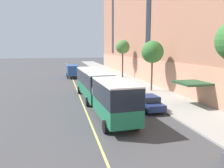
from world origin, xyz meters
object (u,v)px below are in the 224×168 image
(city_bus, at_px, (99,87))
(street_tree_mid_block, at_px, (152,52))
(parked_car_navy_0, at_px, (148,102))
(box_truck, at_px, (72,70))
(street_tree_far_uptown, at_px, (123,47))
(parked_car_green_1, at_px, (112,80))
(parked_car_green_2, at_px, (104,75))

(city_bus, relative_size, street_tree_mid_block, 2.53)
(parked_car_navy_0, distance_m, box_truck, 28.51)
(city_bus, xyz_separation_m, street_tree_far_uptown, (9.02, 22.26, 4.49))
(street_tree_mid_block, bearing_deg, parked_car_green_1, 121.13)
(parked_car_green_1, xyz_separation_m, parked_car_green_2, (0.02, 7.72, -0.00))
(city_bus, distance_m, parked_car_green_1, 14.60)
(parked_car_navy_0, distance_m, street_tree_mid_block, 11.27)
(city_bus, xyz_separation_m, parked_car_navy_0, (4.74, -2.58, -1.34))
(parked_car_green_2, xyz_separation_m, street_tree_far_uptown, (4.33, 0.77, 5.83))
(box_truck, bearing_deg, street_tree_far_uptown, -15.46)
(parked_car_green_1, distance_m, street_tree_far_uptown, 11.18)
(box_truck, distance_m, street_tree_mid_block, 21.87)
(parked_car_navy_0, bearing_deg, city_bus, 151.49)
(city_bus, height_order, parked_car_navy_0, city_bus)
(parked_car_green_2, relative_size, box_truck, 0.66)
(street_tree_far_uptown, bearing_deg, parked_car_green_1, -117.11)
(box_truck, bearing_deg, street_tree_mid_block, -60.27)
(parked_car_green_2, distance_m, street_tree_mid_block, 16.33)
(street_tree_mid_block, relative_size, street_tree_far_uptown, 0.91)
(city_bus, relative_size, parked_car_green_2, 4.07)
(parked_car_navy_0, relative_size, parked_car_green_2, 1.04)
(parked_car_green_2, relative_size, street_tree_far_uptown, 0.57)
(parked_car_green_1, bearing_deg, parked_car_navy_0, -89.74)
(parked_car_green_1, bearing_deg, parked_car_green_2, 89.88)
(street_tree_mid_block, bearing_deg, parked_car_navy_0, -115.06)
(city_bus, bearing_deg, parked_car_green_2, 77.69)
(parked_car_green_2, bearing_deg, street_tree_mid_block, -73.81)
(parked_car_navy_0, relative_size, box_truck, 0.69)
(parked_car_green_1, bearing_deg, street_tree_far_uptown, 62.89)
(street_tree_mid_block, height_order, street_tree_far_uptown, street_tree_far_uptown)
(street_tree_far_uptown, bearing_deg, city_bus, -112.06)
(parked_car_navy_0, xyz_separation_m, box_truck, (-6.37, 27.78, 0.82))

